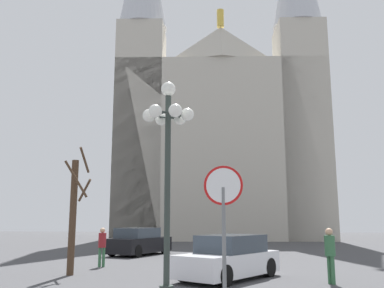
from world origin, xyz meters
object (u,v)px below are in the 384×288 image
Objects in this scene: stop_sign at (224,210)px; parked_car_near_black at (139,242)px; cathedral at (220,132)px; parked_car_far_white at (229,258)px; street_lamp at (168,144)px; bare_tree at (74,212)px; pedestrian_standing at (330,250)px; pedestrian_walking at (102,243)px.

stop_sign reaches higher than parked_car_near_black.
stop_sign is at bearing -87.60° from cathedral.
parked_car_far_white is at bearing -59.89° from parked_car_near_black.
cathedral is at bearing 92.40° from stop_sign.
cathedral is 33.24m from street_lamp.
cathedral is 30.25m from bare_tree.
parked_car_far_white is (1.53, 3.49, -3.30)m from street_lamp.
bare_tree is 2.71× the size of pedestrian_standing.
bare_tree is at bearing -98.36° from cathedral.
cathedral reaches higher than parked_car_far_white.
stop_sign is 1.90× the size of pedestrian_walking.
pedestrian_standing is (3.12, 5.16, -1.12)m from stop_sign.
pedestrian_walking is 9.29m from pedestrian_standing.
parked_car_near_black is (-3.68, 12.48, -3.28)m from street_lamp.
cathedral is at bearing 98.76° from pedestrian_standing.
bare_tree is at bearing 132.09° from stop_sign.
stop_sign reaches higher than parked_car_far_white.
pedestrian_standing is (8.36, -9.73, 0.32)m from parked_car_near_black.
street_lamp is (-1.56, 2.41, 1.83)m from stop_sign.
bare_tree is (-4.10, 3.86, -1.77)m from street_lamp.
street_lamp reaches higher than stop_sign.
parked_car_far_white is 6.15m from pedestrian_walking.
cathedral is at bearing 79.28° from parked_car_near_black.
cathedral is 30.83m from parked_car_far_white.
cathedral reaches higher than pedestrian_standing.
cathedral is 8.14× the size of parked_car_near_black.
bare_tree is at bearing 172.79° from pedestrian_standing.
parked_car_near_black is at bearing 109.39° from stop_sign.
bare_tree is 8.76m from parked_car_near_black.
parked_car_near_black is at bearing 87.21° from bare_tree.
parked_car_near_black is 12.83m from pedestrian_standing.
cathedral is 31.71m from pedestrian_standing.
street_lamp is at bearing 122.94° from stop_sign.
pedestrian_walking is at bearing 156.44° from pedestrian_standing.
street_lamp is at bearing -149.55° from pedestrian_standing.
bare_tree is (-4.20, -28.60, -8.92)m from cathedral.
bare_tree is at bearing -92.79° from parked_car_near_black.
street_lamp is at bearing -59.31° from pedestrian_walking.
cathedral is 6.35× the size of street_lamp.
pedestrian_walking is 0.95× the size of pedestrian_standing.
pedestrian_walking is (-5.37, 2.97, 0.29)m from parked_car_far_white.
parked_car_far_white is (-0.03, 5.90, -1.47)m from stop_sign.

